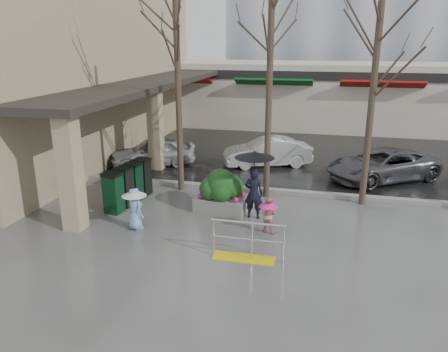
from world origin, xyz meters
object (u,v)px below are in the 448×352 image
at_px(planter, 221,191).
at_px(car_b, 267,152).
at_px(tree_midwest, 271,44).
at_px(child_pink, 268,212).
at_px(tree_mideast, 376,57).
at_px(handrail, 246,245).
at_px(news_boxes, 129,184).
at_px(woman, 254,177).
at_px(car_a, 153,152).
at_px(tree_west, 177,49).
at_px(car_c, 383,165).
at_px(child_blue, 135,205).

relative_size(planter, car_b, 0.46).
bearing_deg(car_b, tree_midwest, -14.03).
xyz_separation_m(child_pink, planter, (-1.69, 1.22, 0.09)).
bearing_deg(tree_midwest, car_b, 97.36).
distance_m(tree_mideast, car_b, 6.95).
height_order(handrail, planter, planter).
distance_m(tree_mideast, planter, 6.41).
bearing_deg(news_boxes, car_b, 61.59).
distance_m(woman, car_a, 7.32).
xyz_separation_m(tree_west, tree_mideast, (6.50, 0.00, -0.22)).
bearing_deg(planter, tree_mideast, 21.67).
distance_m(handrail, tree_mideast, 7.28).
height_order(tree_mideast, car_c, tree_mideast).
bearing_deg(planter, handrail, -65.33).
bearing_deg(car_a, planter, 16.66).
distance_m(tree_west, car_a, 5.77).
bearing_deg(planter, tree_west, 137.80).
xyz_separation_m(child_blue, car_c, (7.60, 6.65, -0.11)).
relative_size(planter, car_c, 0.39).
height_order(handrail, woman, woman).
xyz_separation_m(child_blue, car_b, (2.85, 7.67, -0.11)).
height_order(planter, car_c, planter).
relative_size(tree_west, tree_mideast, 1.05).
height_order(tree_mideast, car_b, tree_mideast).
relative_size(woman, car_b, 0.57).
height_order(tree_midwest, tree_mideast, tree_midwest).
relative_size(tree_west, car_b, 1.78).
distance_m(tree_midwest, car_c, 6.92).
height_order(tree_west, child_pink, tree_west).
bearing_deg(child_blue, woman, -118.40).
bearing_deg(tree_mideast, tree_west, -180.00).
bearing_deg(tree_midwest, handrail, -88.09).
distance_m(handrail, news_boxes, 5.56).
relative_size(tree_west, planter, 3.89).
xyz_separation_m(tree_midwest, child_blue, (-3.37, -3.69, -4.49)).
distance_m(planter, car_b, 5.82).
bearing_deg(car_b, planter, -28.35).
height_order(child_blue, car_a, car_a).
distance_m(tree_midwest, child_pink, 5.55).
relative_size(tree_west, news_boxes, 2.80).
relative_size(tree_mideast, child_pink, 6.11).
relative_size(tree_midwest, woman, 3.21).
bearing_deg(news_boxes, woman, 2.08).
distance_m(tree_mideast, child_pink, 5.93).
height_order(woman, car_b, woman).
relative_size(woman, news_boxes, 0.90).
height_order(child_blue, car_b, car_b).
xyz_separation_m(child_pink, news_boxes, (-4.95, 1.27, 0.07)).
xyz_separation_m(planter, car_b, (0.70, 5.78, -0.06)).
xyz_separation_m(woman, news_boxes, (-4.36, 0.32, -0.68)).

